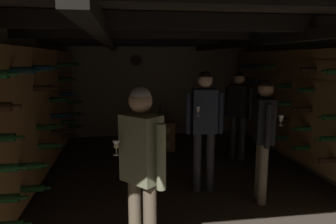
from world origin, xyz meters
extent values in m
plane|color=#473D33|center=(0.00, 0.00, 0.00)|extent=(8.40, 8.40, 0.00)
cube|color=gray|center=(0.00, 3.23, 1.18)|extent=(4.72, 0.06, 2.35)
cube|color=gray|center=(-2.33, 0.00, 1.18)|extent=(0.06, 6.40, 2.35)
cube|color=gray|center=(2.33, 0.00, 1.18)|extent=(0.06, 6.40, 2.35)
cube|color=black|center=(0.00, 0.00, 2.38)|extent=(4.72, 6.52, 0.06)
cube|color=black|center=(0.00, -1.40, 2.26)|extent=(4.60, 0.14, 0.16)
cube|color=black|center=(0.00, 0.00, 2.26)|extent=(4.60, 0.14, 0.16)
cube|color=black|center=(0.00, 1.40, 2.26)|extent=(4.60, 0.14, 0.16)
cube|color=black|center=(0.00, 2.80, 2.26)|extent=(4.60, 0.14, 0.16)
cube|color=black|center=(-1.03, 0.00, 2.15)|extent=(0.12, 6.40, 0.12)
cube|color=black|center=(1.03, 0.00, 2.15)|extent=(0.12, 6.40, 0.12)
cylinder|color=white|center=(-0.51, 3.19, 1.86)|extent=(0.24, 0.02, 0.24)
cylinder|color=#2D2314|center=(-0.51, 3.17, 1.86)|extent=(0.26, 0.01, 0.26)
cube|color=black|center=(-0.51, 3.17, 1.86)|extent=(0.08, 0.01, 0.04)
cube|color=black|center=(-0.51, 3.17, 1.86)|extent=(0.07, 0.01, 0.12)
cube|color=olive|center=(-2.14, 0.15, 1.15)|extent=(0.32, 5.50, 1.80)
cylinder|color=#194723|center=(-1.70, -1.80, 0.51)|extent=(0.07, 0.03, 0.03)
cylinder|color=#143819|center=(-1.88, -1.04, 0.51)|extent=(0.28, 0.07, 0.07)
cylinder|color=#143819|center=(-1.70, -1.04, 0.51)|extent=(0.07, 0.03, 0.03)
cylinder|color=black|center=(-1.88, 1.33, 0.51)|extent=(0.28, 0.07, 0.07)
cylinder|color=black|center=(-1.70, 1.33, 0.51)|extent=(0.07, 0.03, 0.03)
cylinder|color=#194723|center=(-1.88, 2.11, 0.51)|extent=(0.28, 0.07, 0.07)
cylinder|color=#194723|center=(-1.70, 2.11, 0.51)|extent=(0.07, 0.03, 0.03)
cylinder|color=#143819|center=(-1.88, -1.83, 0.76)|extent=(0.28, 0.07, 0.07)
cylinder|color=#143819|center=(-1.70, -1.83, 0.76)|extent=(0.07, 0.03, 0.03)
cylinder|color=#194723|center=(-1.88, -1.03, 0.76)|extent=(0.28, 0.07, 0.07)
cylinder|color=#194723|center=(-1.70, -1.03, 0.76)|extent=(0.07, 0.03, 0.03)
cylinder|color=#194723|center=(-1.88, -0.25, 0.76)|extent=(0.28, 0.07, 0.07)
cylinder|color=#194723|center=(-1.70, -0.25, 0.76)|extent=(0.07, 0.03, 0.03)
cylinder|color=black|center=(-1.88, 0.53, 0.76)|extent=(0.28, 0.07, 0.07)
cylinder|color=black|center=(-1.70, 0.53, 0.76)|extent=(0.07, 0.03, 0.03)
cylinder|color=#143819|center=(-1.88, 1.33, 0.76)|extent=(0.28, 0.07, 0.07)
cylinder|color=#143819|center=(-1.70, 1.33, 0.76)|extent=(0.07, 0.03, 0.03)
cylinder|color=#143819|center=(-1.88, 2.13, 0.76)|extent=(0.28, 0.07, 0.07)
cylinder|color=#143819|center=(-1.70, 2.13, 0.76)|extent=(0.07, 0.03, 0.03)
cylinder|color=#194723|center=(-1.70, -1.80, 1.02)|extent=(0.07, 0.03, 0.03)
cylinder|color=#143819|center=(-1.88, -0.24, 1.02)|extent=(0.28, 0.07, 0.07)
cylinder|color=#143819|center=(-1.70, -0.24, 1.02)|extent=(0.07, 0.03, 0.03)
cylinder|color=#0F2838|center=(-1.88, 0.55, 1.02)|extent=(0.28, 0.07, 0.07)
cylinder|color=#0F2838|center=(-1.70, 0.55, 1.02)|extent=(0.07, 0.03, 0.03)
cylinder|color=#143819|center=(-1.88, 2.10, 1.02)|extent=(0.28, 0.07, 0.07)
cylinder|color=#143819|center=(-1.70, 2.10, 1.02)|extent=(0.07, 0.03, 0.03)
cylinder|color=#143819|center=(-1.70, -1.80, 1.28)|extent=(0.07, 0.03, 0.03)
cylinder|color=#143819|center=(-1.88, 0.55, 1.28)|extent=(0.28, 0.07, 0.07)
cylinder|color=#143819|center=(-1.70, 0.55, 1.28)|extent=(0.07, 0.03, 0.03)
cylinder|color=#0F2838|center=(-1.88, 1.31, 1.28)|extent=(0.28, 0.07, 0.07)
cylinder|color=#0F2838|center=(-1.70, 1.31, 1.28)|extent=(0.07, 0.03, 0.03)
cylinder|color=black|center=(-1.70, -1.82, 1.54)|extent=(0.07, 0.03, 0.03)
cylinder|color=black|center=(-1.88, -0.25, 1.54)|extent=(0.28, 0.07, 0.07)
cylinder|color=black|center=(-1.70, -0.25, 1.54)|extent=(0.07, 0.03, 0.03)
cylinder|color=#143819|center=(-1.88, 1.33, 1.54)|extent=(0.28, 0.07, 0.07)
cylinder|color=#143819|center=(-1.70, 1.33, 1.54)|extent=(0.07, 0.03, 0.03)
cylinder|color=#194723|center=(-1.70, -1.82, 1.79)|extent=(0.07, 0.03, 0.03)
cylinder|color=#0F2838|center=(-1.88, -1.04, 1.79)|extent=(0.28, 0.07, 0.07)
cylinder|color=#0F2838|center=(-1.70, -1.04, 1.79)|extent=(0.07, 0.03, 0.03)
cylinder|color=#0F2838|center=(-1.88, -0.24, 1.79)|extent=(0.28, 0.07, 0.07)
cylinder|color=#0F2838|center=(-1.70, -0.24, 1.79)|extent=(0.07, 0.03, 0.03)
cylinder|color=#194723|center=(-1.88, 1.32, 1.79)|extent=(0.28, 0.07, 0.07)
cylinder|color=#194723|center=(-1.70, 1.32, 1.79)|extent=(0.07, 0.03, 0.03)
cylinder|color=#143819|center=(-1.88, 2.11, 1.79)|extent=(0.28, 0.07, 0.07)
cylinder|color=#143819|center=(-1.70, 2.11, 1.79)|extent=(0.07, 0.03, 0.03)
cube|color=olive|center=(-1.99, 0.15, 0.38)|extent=(0.02, 5.50, 0.02)
cube|color=olive|center=(-1.99, 0.15, 0.64)|extent=(0.02, 5.50, 0.02)
cube|color=olive|center=(-1.99, 0.15, 0.89)|extent=(0.02, 5.50, 0.02)
cube|color=olive|center=(-1.99, 0.15, 1.15)|extent=(0.02, 5.50, 0.02)
cube|color=olive|center=(-1.99, 0.15, 1.41)|extent=(0.02, 5.50, 0.02)
cube|color=olive|center=(-1.99, 0.15, 1.66)|extent=(0.02, 5.50, 0.02)
cube|color=olive|center=(-1.99, 0.15, 1.92)|extent=(0.02, 5.50, 0.02)
cube|color=olive|center=(2.14, 0.15, 1.15)|extent=(0.32, 5.50, 1.80)
cylinder|color=black|center=(1.88, -0.76, 0.55)|extent=(0.28, 0.07, 0.07)
cylinder|color=black|center=(1.70, -0.76, 0.55)|extent=(0.07, 0.03, 0.03)
cylinder|color=#143819|center=(1.88, -0.16, 0.55)|extent=(0.28, 0.07, 0.07)
cylinder|color=#143819|center=(1.70, -0.16, 0.55)|extent=(0.07, 0.03, 0.03)
cylinder|color=#143819|center=(1.88, 0.45, 0.55)|extent=(0.28, 0.07, 0.07)
cylinder|color=#143819|center=(1.70, 0.45, 0.55)|extent=(0.07, 0.03, 0.03)
cylinder|color=#0F2838|center=(1.88, 1.05, 0.55)|extent=(0.28, 0.07, 0.07)
cylinder|color=#0F2838|center=(1.70, 1.05, 0.55)|extent=(0.07, 0.03, 0.03)
cylinder|color=#0F2838|center=(1.88, 2.28, 0.55)|extent=(0.28, 0.07, 0.07)
cylinder|color=#0F2838|center=(1.70, 2.28, 0.55)|extent=(0.07, 0.03, 0.03)
cylinder|color=#143819|center=(1.88, -0.75, 0.85)|extent=(0.28, 0.07, 0.07)
cylinder|color=#143819|center=(1.70, -0.75, 0.85)|extent=(0.07, 0.03, 0.03)
cylinder|color=#194723|center=(1.88, -0.15, 0.85)|extent=(0.28, 0.07, 0.07)
cylinder|color=#194723|center=(1.70, -0.15, 0.85)|extent=(0.07, 0.03, 0.03)
cylinder|color=black|center=(1.88, 0.46, 0.85)|extent=(0.28, 0.07, 0.07)
cylinder|color=black|center=(1.70, 0.46, 0.85)|extent=(0.07, 0.03, 0.03)
cylinder|color=#194723|center=(1.88, 1.67, 0.85)|extent=(0.28, 0.07, 0.07)
cylinder|color=#194723|center=(1.70, 1.67, 0.85)|extent=(0.07, 0.03, 0.03)
cylinder|color=#194723|center=(1.88, 2.29, 0.85)|extent=(0.28, 0.07, 0.07)
cylinder|color=#194723|center=(1.70, 2.29, 0.85)|extent=(0.07, 0.03, 0.03)
cylinder|color=#143819|center=(1.88, -0.78, 1.15)|extent=(0.28, 0.07, 0.07)
cylinder|color=#143819|center=(1.70, -0.78, 1.15)|extent=(0.07, 0.03, 0.03)
cylinder|color=black|center=(1.88, -0.14, 1.15)|extent=(0.28, 0.07, 0.07)
cylinder|color=black|center=(1.70, -0.14, 1.15)|extent=(0.07, 0.03, 0.03)
cylinder|color=#194723|center=(1.88, 0.45, 1.15)|extent=(0.28, 0.07, 0.07)
cylinder|color=#194723|center=(1.70, 0.45, 1.15)|extent=(0.07, 0.03, 0.03)
cylinder|color=#194723|center=(1.88, 1.05, 1.15)|extent=(0.28, 0.07, 0.07)
cylinder|color=#194723|center=(1.70, 1.05, 1.15)|extent=(0.07, 0.03, 0.03)
cylinder|color=#194723|center=(1.88, 1.67, 1.15)|extent=(0.28, 0.07, 0.07)
cylinder|color=#194723|center=(1.70, 1.67, 1.15)|extent=(0.07, 0.03, 0.03)
cylinder|color=#143819|center=(1.88, 2.29, 1.15)|extent=(0.28, 0.07, 0.07)
cylinder|color=#143819|center=(1.70, 2.29, 1.15)|extent=(0.07, 0.03, 0.03)
cylinder|color=#143819|center=(1.88, -0.17, 1.45)|extent=(0.28, 0.07, 0.07)
cylinder|color=#143819|center=(1.70, -0.17, 1.45)|extent=(0.07, 0.03, 0.03)
cylinder|color=#143819|center=(1.88, 0.46, 1.45)|extent=(0.28, 0.07, 0.07)
cylinder|color=#143819|center=(1.70, 0.46, 1.45)|extent=(0.07, 0.03, 0.03)
cylinder|color=#0F2838|center=(1.88, 1.67, 1.45)|extent=(0.28, 0.07, 0.07)
cylinder|color=#0F2838|center=(1.70, 1.67, 1.45)|extent=(0.07, 0.03, 0.03)
cylinder|color=black|center=(1.88, 2.30, 1.45)|extent=(0.28, 0.07, 0.07)
cylinder|color=black|center=(1.70, 2.30, 1.45)|extent=(0.07, 0.03, 0.03)
cylinder|color=#194723|center=(1.70, -0.77, 1.75)|extent=(0.07, 0.03, 0.03)
cylinder|color=black|center=(1.88, -0.17, 1.75)|extent=(0.28, 0.07, 0.07)
cylinder|color=black|center=(1.70, -0.17, 1.75)|extent=(0.07, 0.03, 0.03)
cylinder|color=#194723|center=(1.88, 1.08, 1.75)|extent=(0.28, 0.07, 0.07)
cylinder|color=#194723|center=(1.70, 1.08, 1.75)|extent=(0.07, 0.03, 0.03)
cylinder|color=#0F2838|center=(1.88, 1.67, 1.75)|extent=(0.28, 0.07, 0.07)
cylinder|color=#0F2838|center=(1.70, 1.67, 1.75)|extent=(0.07, 0.03, 0.03)
cylinder|color=#194723|center=(1.88, 2.28, 1.75)|extent=(0.28, 0.07, 0.07)
cylinder|color=#194723|center=(1.70, 2.28, 1.75)|extent=(0.07, 0.03, 0.03)
cube|color=olive|center=(1.99, 0.15, 0.40)|extent=(0.02, 5.50, 0.02)
cube|color=olive|center=(1.99, 0.15, 0.70)|extent=(0.02, 5.50, 0.02)
cube|color=olive|center=(1.99, 0.15, 1.00)|extent=(0.02, 5.50, 0.02)
cube|color=olive|center=(1.99, 0.15, 1.30)|extent=(0.02, 5.50, 0.02)
cube|color=olive|center=(1.99, 0.15, 1.60)|extent=(0.02, 5.50, 0.02)
cube|color=olive|center=(1.99, 0.15, 1.90)|extent=(0.02, 5.50, 0.02)
cube|color=olive|center=(-0.06, 1.85, 0.15)|extent=(0.52, 0.34, 0.30)
cube|color=beige|center=(-0.06, 1.68, 0.15)|extent=(0.31, 0.01, 0.13)
cube|color=olive|center=(-0.06, 1.85, 0.45)|extent=(0.52, 0.34, 0.30)
cube|color=beige|center=(-0.06, 1.68, 0.45)|extent=(0.31, 0.01, 0.13)
cylinder|color=#143819|center=(-0.10, 1.81, 0.71)|extent=(0.08, 0.08, 0.22)
cone|color=#143819|center=(-0.10, 1.81, 0.83)|extent=(0.08, 0.08, 0.03)
cylinder|color=#143819|center=(-0.10, 1.81, 0.89)|extent=(0.03, 0.03, 0.08)
cylinder|color=maroon|center=(-0.10, 1.81, 0.94)|extent=(0.03, 0.03, 0.02)
cube|color=silver|center=(-0.10, 1.77, 0.70)|extent=(0.06, 0.00, 0.10)
cylinder|color=#2D2D33|center=(0.37, -0.26, 0.44)|extent=(0.12, 0.12, 0.87)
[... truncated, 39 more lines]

